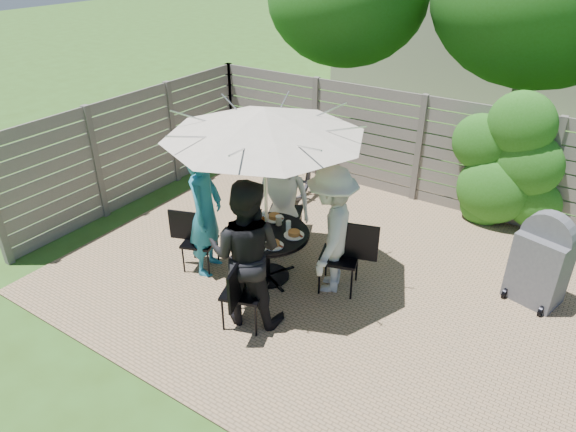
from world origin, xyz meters
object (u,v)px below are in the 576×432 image
Objects in this scene: plate_extra at (274,244)px; glass_right at (288,226)px; plate_left at (240,227)px; patio_table at (267,246)px; umbrella at (264,122)px; person_front at (246,253)px; glass_back at (265,217)px; bbq_grill at (541,262)px; chair_back at (285,224)px; person_back at (283,197)px; syrup_jug at (263,224)px; person_right at (331,231)px; chair_left at (200,252)px; plate_right at (294,234)px; chair_front at (244,304)px; chair_right at (340,269)px; glass_left at (245,229)px; plate_back at (274,217)px; bicycle at (319,157)px; plate_front at (258,245)px; coffee_cup at (279,221)px; person_left at (205,213)px.

glass_right is (-0.06, 0.41, 0.05)m from plate_extra.
patio_table is at bearing 19.18° from plate_left.
person_front is (0.27, -0.78, -1.27)m from umbrella.
bbq_grill is at bearing 20.95° from glass_back.
person_front is at bearing -5.54° from chair_back.
person_back reaches higher than syrup_jug.
person_right is at bearing 43.95° from plate_extra.
umbrella is (0.00, -0.00, 1.68)m from patio_table.
person_right is at bearing -0.63° from chair_left.
plate_right is at bearing -66.55° from person_back.
person_back is 1.68× the size of chair_front.
chair_right reaches higher than glass_left.
patio_table is 0.99m from chair_back.
plate_back is 0.12× the size of bicycle.
plate_front is at bearing 22.30° from chair_right.
plate_extra is at bearing -43.84° from glass_back.
bicycle is at bearing 70.00° from chair_left.
coffee_cup is at bearing 99.39° from plate_front.
person_front reaches higher than coffee_cup.
patio_table is 5.31× the size of plate_right.
syrup_jug is (0.25, -0.89, 0.49)m from chair_back.
umbrella is at bearing -90.00° from person_back.
plate_right is at bearing -10.01° from glass_back.
person_right is at bearing 35.12° from chair_back.
plate_front is at bearing -133.28° from bbq_grill.
plate_front is at bearing -61.22° from glass_back.
patio_table is 5.75× the size of plate_extra.
bicycle is (-1.68, 2.62, -0.29)m from person_right.
plate_back is (-0.12, 0.34, -1.44)m from umbrella.
coffee_cup reaches higher than patio_table.
glass_right is (0.33, -0.16, 0.05)m from plate_back.
plate_extra is at bearing -55.57° from plate_back.
person_back is at bearing 98.76° from glass_back.
chair_back is 0.62× the size of person_back.
syrup_jug is at bearing -58.74° from glass_back.
person_left is at bearing -0.57° from chair_left.
chair_front is at bearing -70.84° from plate_front.
bicycle is at bearing -17.07° from person_left.
glass_right is at bearing -84.50° from person_left.
person_right is 0.77m from coffee_cup.
bbq_grill is (3.24, 1.24, -0.22)m from glass_back.
umbrella is at bearing -95.27° from coffee_cup.
coffee_cup reaches higher than plate_left.
bicycle is at bearing 104.94° from glass_back.
coffee_cup is at bearing -142.89° from bbq_grill.
person_right is (-0.13, -0.04, 0.55)m from chair_right.
person_right is at bearing -137.23° from bbq_grill.
chair_front reaches higher than plate_right.
bbq_grill is (2.74, 2.37, 0.27)m from chair_front.
patio_table is 0.43m from plate_back.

